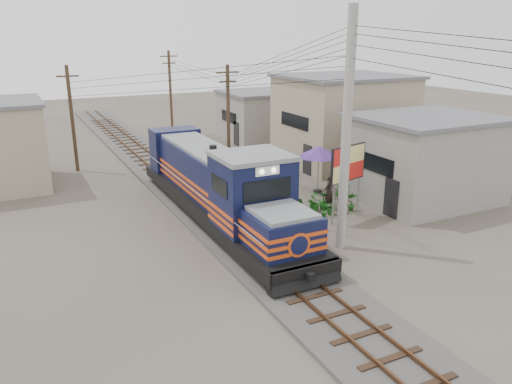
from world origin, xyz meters
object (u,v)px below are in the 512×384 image
locomotive (219,187)px  market_umbrella (319,152)px  billboard (348,165)px  vendor (329,192)px

locomotive → market_umbrella: size_ratio=5.20×
billboard → vendor: (0.15, 1.71, -1.87)m
locomotive → market_umbrella: locomotive is taller
billboard → market_umbrella: billboard is taller
locomotive → vendor: locomotive is taller
vendor → locomotive: bearing=-35.4°
billboard → vendor: 2.54m
locomotive → market_umbrella: 7.29m
market_umbrella → vendor: size_ratio=1.69×
billboard → vendor: bearing=69.2°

